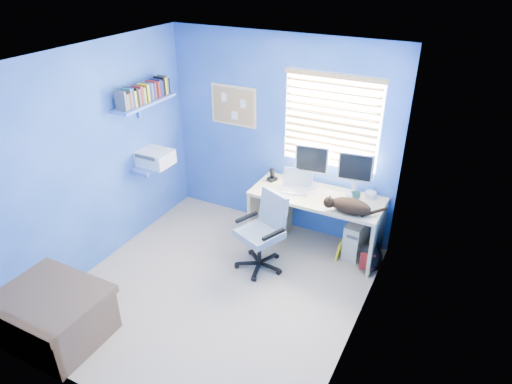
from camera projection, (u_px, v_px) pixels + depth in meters
The scene contains 23 objects.
floor at pixel (217, 290), 5.03m from camera, with size 3.00×3.20×0.00m, color tan.
ceiling at pixel (205, 59), 3.84m from camera, with size 3.00×3.20×0.00m, color white.
wall_back at pixel (280, 136), 5.69m from camera, with size 3.00×0.01×2.50m, color #1B4A9E.
wall_front at pixel (90, 286), 3.18m from camera, with size 3.00×0.01×2.50m, color #1B4A9E.
wall_left at pixel (97, 161), 5.04m from camera, with size 0.01×3.20×2.50m, color #1B4A9E.
wall_right at pixel (363, 228), 3.83m from camera, with size 0.01×3.20×2.50m, color #1B4A9E.
desk at pixel (315, 222), 5.57m from camera, with size 1.56×0.65×0.74m, color #C6B68A.
laptop at pixel (295, 182), 5.45m from camera, with size 0.33×0.26×0.22m, color silver.
monitor_left at pixel (312, 166), 5.47m from camera, with size 0.40×0.12×0.54m, color silver.
monitor_right at pixel (355, 174), 5.28m from camera, with size 0.40×0.12×0.54m, color silver.
phone at pixel (272, 174), 5.69m from camera, with size 0.09×0.11×0.17m, color black.
mug at pixel (356, 196), 5.27m from camera, with size 0.10×0.09×0.10m, color #2A635C.
cd_spindle at pixel (371, 195), 5.33m from camera, with size 0.13×0.13×0.07m, color silver.
cat at pixel (351, 206), 5.01m from camera, with size 0.45×0.24×0.16m, color black.
tower_pc at pixel (356, 237), 5.53m from camera, with size 0.19×0.44×0.45m, color beige.
drawer_boxes at pixel (276, 213), 5.95m from camera, with size 0.35×0.28×0.54m, color tan.
yellow_book at pixel (339, 250), 5.48m from camera, with size 0.03×0.17×0.24m, color yellow.
backpack at pixel (369, 257), 5.26m from camera, with size 0.30×0.23×0.35m, color black.
bed_corner at pixel (48, 313), 4.35m from camera, with size 1.07×0.76×0.51m, color brown.
office_chair at pixel (263, 241), 5.25m from camera, with size 0.70×0.70×0.92m.
window_blinds at pixel (331, 122), 5.26m from camera, with size 1.15×0.05×1.10m.
corkboard at pixel (233, 106), 5.79m from camera, with size 0.64×0.02×0.52m.
wall_shelves at pixel (149, 126), 5.48m from camera, with size 0.42×0.90×1.05m.
Camera 1 is at (2.17, -3.28, 3.35)m, focal length 32.00 mm.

